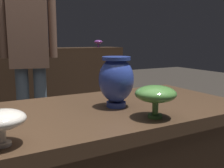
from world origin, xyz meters
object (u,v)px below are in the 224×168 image
Objects in this scene: vase_tall_behind at (156,95)px; vase_left_accent at (1,120)px; shelf_vase_center at (17,36)px; visitor_center_back at (29,48)px; vase_centerpiece at (116,80)px; shelf_vase_far_right at (98,42)px.

vase_tall_behind reaches higher than vase_left_accent.
shelf_vase_center reaches higher than vase_tall_behind.
visitor_center_back reaches higher than vase_tall_behind.
shelf_vase_far_right reaches higher than vase_centerpiece.
visitor_center_back is (0.40, 1.57, 0.15)m from vase_left_accent.
shelf_vase_far_right is at bearing 68.48° from vase_tall_behind.
shelf_vase_far_right is (1.01, 2.22, 0.14)m from vase_centerpiece.
visitor_center_back is at bearing 93.41° from vase_centerpiece.
vase_centerpiece is 0.53m from vase_left_accent.
vase_tall_behind is at bearing -88.13° from shelf_vase_center.
vase_tall_behind is at bearing 0.60° from vase_left_accent.
shelf_vase_center is at bearing 79.62° from vase_left_accent.
vase_centerpiece is at bearing 107.96° from visitor_center_back.
visitor_center_back is at bearing 75.61° from vase_left_accent.
shelf_vase_center reaches higher than vase_left_accent.
shelf_vase_center is at bearing -78.48° from visitor_center_back.
visitor_center_back is at bearing -93.03° from shelf_vase_center.
vase_centerpiece is 0.71× the size of shelf_vase_center.
vase_left_accent is at bearing -155.88° from vase_centerpiece.
vase_centerpiece reaches higher than vase_tall_behind.
vase_left_accent is at bearing -121.38° from shelf_vase_far_right.
visitor_center_back reaches higher than shelf_vase_center.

